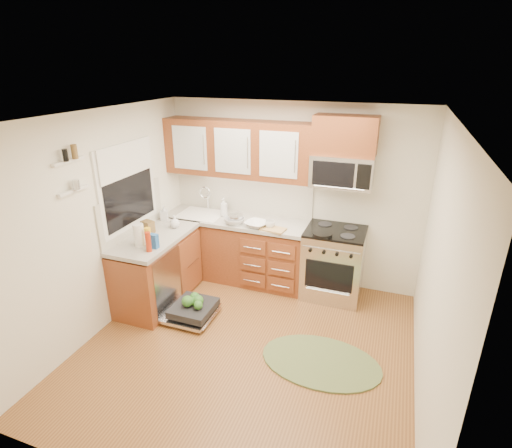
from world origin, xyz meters
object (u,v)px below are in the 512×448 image
at_px(sink, 201,222).
at_px(rug, 321,362).
at_px(bowl_b, 234,221).
at_px(cup, 270,224).
at_px(range, 333,263).
at_px(cutting_board, 273,229).
at_px(paper_towel_roll, 139,235).
at_px(bowl_a, 256,224).
at_px(upper_cabinets, 238,149).
at_px(microwave, 342,171).
at_px(skillet, 322,235).
at_px(stock_pot, 235,219).
at_px(dishwasher, 191,310).

relative_size(sink, rug, 0.49).
height_order(bowl_b, cup, cup).
relative_size(range, cup, 7.26).
bearing_deg(cutting_board, range, 15.12).
bearing_deg(paper_towel_roll, bowl_a, 42.42).
height_order(upper_cabinets, microwave, upper_cabinets).
xyz_separation_m(range, cup, (-0.84, -0.16, 0.50)).
relative_size(skillet, bowl_a, 0.83).
bearing_deg(stock_pot, upper_cabinets, 104.21).
bearing_deg(cutting_board, microwave, 23.00).
relative_size(skillet, paper_towel_roll, 0.90).
relative_size(cutting_board, paper_towel_roll, 1.17).
height_order(cutting_board, cup, cup).
relative_size(upper_cabinets, dishwasher, 2.93).
height_order(upper_cabinets, cup, upper_cabinets).
bearing_deg(bowl_a, rug, -46.12).
distance_m(sink, cup, 1.11).
xyz_separation_m(rug, bowl_b, (-1.48, 1.20, 0.96)).
bearing_deg(range, rug, -84.32).
relative_size(cutting_board, bowl_a, 1.08).
relative_size(bowl_b, cup, 2.12).
height_order(dishwasher, bowl_b, bowl_b).
xyz_separation_m(range, cutting_board, (-0.78, -0.21, 0.46)).
bearing_deg(dishwasher, cutting_board, 50.35).
distance_m(rug, bowl_a, 1.92).
height_order(upper_cabinets, cutting_board, upper_cabinets).
bearing_deg(rug, paper_towel_roll, 175.19).
height_order(skillet, cutting_board, skillet).
bearing_deg(stock_pot, microwave, 12.55).
bearing_deg(sink, bowl_b, -16.03).
bearing_deg(range, skillet, -116.83).
relative_size(upper_cabinets, bowl_a, 7.07).
relative_size(microwave, cutting_board, 2.43).
distance_m(microwave, bowl_a, 1.30).
bearing_deg(paper_towel_roll, stock_pot, 51.64).
bearing_deg(rug, stock_pot, 140.38).
xyz_separation_m(rug, cutting_board, (-0.92, 1.17, 0.93)).
height_order(dishwasher, paper_towel_roll, paper_towel_roll).
distance_m(dishwasher, rug, 1.70).
bearing_deg(microwave, cup, -161.56).
distance_m(stock_pot, paper_towel_roll, 1.30).
bearing_deg(bowl_b, sink, 163.97).
xyz_separation_m(paper_towel_roll, bowl_b, (0.79, 1.01, -0.09)).
height_order(range, cutting_board, range).
bearing_deg(cutting_board, stock_pot, 176.30).
distance_m(range, cutting_board, 0.93).
bearing_deg(rug, microwave, 95.23).
bearing_deg(rug, cutting_board, 127.92).
xyz_separation_m(stock_pot, cutting_board, (0.55, -0.04, -0.05)).
bearing_deg(rug, dishwasher, 171.36).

